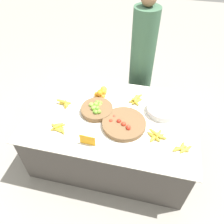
# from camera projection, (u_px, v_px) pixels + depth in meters

# --- Properties ---
(ground_plane) EXTENTS (12.00, 12.00, 0.00)m
(ground_plane) POSITION_uv_depth(u_px,v_px,m) (112.00, 151.00, 2.79)
(ground_plane) COLOR gray
(market_table) EXTENTS (1.78, 1.15, 0.66)m
(market_table) POSITION_uv_depth(u_px,v_px,m) (112.00, 135.00, 2.55)
(market_table) COLOR #4C4742
(market_table) RESTS_ON ground_plane
(lime_bowl) EXTENTS (0.34, 0.34, 0.10)m
(lime_bowl) POSITION_uv_depth(u_px,v_px,m) (97.00, 109.00, 2.33)
(lime_bowl) COLOR brown
(lime_bowl) RESTS_ON market_table
(tomato_basket) EXTENTS (0.44, 0.44, 0.08)m
(tomato_basket) POSITION_uv_depth(u_px,v_px,m) (124.00, 124.00, 2.20)
(tomato_basket) COLOR brown
(tomato_basket) RESTS_ON market_table
(orange_pile) EXTENTS (0.14, 0.20, 0.12)m
(orange_pile) POSITION_uv_depth(u_px,v_px,m) (101.00, 93.00, 2.51)
(orange_pile) COLOR orange
(orange_pile) RESTS_ON market_table
(metal_bowl) EXTENTS (0.33, 0.33, 0.07)m
(metal_bowl) POSITION_uv_depth(u_px,v_px,m) (162.00, 110.00, 2.33)
(metal_bowl) COLOR silver
(metal_bowl) RESTS_ON market_table
(price_sign) EXTENTS (0.15, 0.01, 0.12)m
(price_sign) POSITION_uv_depth(u_px,v_px,m) (87.00, 140.00, 2.01)
(price_sign) COLOR orange
(price_sign) RESTS_ON market_table
(banana_bunch_middle_right) EXTENTS (0.19, 0.17, 0.06)m
(banana_bunch_middle_right) POSITION_uv_depth(u_px,v_px,m) (156.00, 136.00, 2.09)
(banana_bunch_middle_right) COLOR gold
(banana_bunch_middle_right) RESTS_ON market_table
(banana_bunch_front_center) EXTENTS (0.20, 0.13, 0.06)m
(banana_bunch_front_center) POSITION_uv_depth(u_px,v_px,m) (59.00, 128.00, 2.16)
(banana_bunch_front_center) COLOR gold
(banana_bunch_front_center) RESTS_ON market_table
(banana_bunch_front_left) EXTENTS (0.19, 0.14, 0.03)m
(banana_bunch_front_left) POSITION_uv_depth(u_px,v_px,m) (182.00, 148.00, 2.00)
(banana_bunch_front_left) COLOR gold
(banana_bunch_front_left) RESTS_ON market_table
(banana_bunch_middle_left) EXTENTS (0.15, 0.18, 0.06)m
(banana_bunch_middle_left) POSITION_uv_depth(u_px,v_px,m) (136.00, 100.00, 2.45)
(banana_bunch_middle_left) COLOR gold
(banana_bunch_middle_left) RESTS_ON market_table
(banana_bunch_back_center) EXTENTS (0.18, 0.13, 0.06)m
(banana_bunch_back_center) POSITION_uv_depth(u_px,v_px,m) (65.00, 103.00, 2.42)
(banana_bunch_back_center) COLOR gold
(banana_bunch_back_center) RESTS_ON market_table
(vendor_person) EXTENTS (0.31, 0.31, 1.64)m
(vendor_person) POSITION_uv_depth(u_px,v_px,m) (142.00, 64.00, 2.83)
(vendor_person) COLOR #385B42
(vendor_person) RESTS_ON ground_plane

